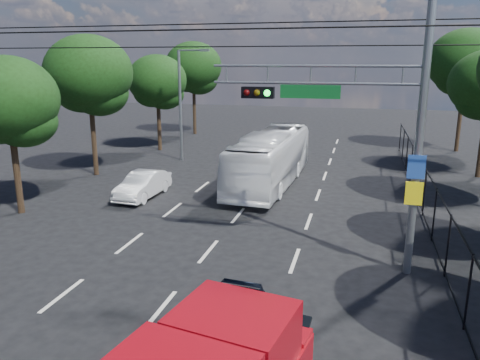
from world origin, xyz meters
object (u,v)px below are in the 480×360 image
(white_bus, at_px, (271,159))
(white_van, at_px, (143,185))
(navy_hatchback, at_px, (215,329))
(signal_mast, at_px, (378,102))

(white_bus, distance_m, white_van, 6.74)
(navy_hatchback, distance_m, white_bus, 15.00)
(signal_mast, xyz_separation_m, navy_hatchback, (-3.28, -5.51, -4.59))
(white_bus, bearing_deg, signal_mast, -59.55)
(signal_mast, xyz_separation_m, white_bus, (-4.95, 9.38, -3.84))
(navy_hatchback, relative_size, white_bus, 0.38)
(signal_mast, relative_size, white_van, 2.55)
(signal_mast, relative_size, navy_hatchback, 2.47)
(white_bus, relative_size, white_van, 2.70)
(signal_mast, height_order, white_van, signal_mast)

